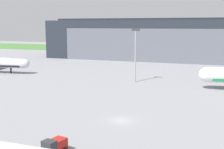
% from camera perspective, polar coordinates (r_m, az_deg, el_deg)
% --- Properties ---
extents(ground_plane, '(440.00, 440.00, 0.00)m').
position_cam_1_polar(ground_plane, '(57.90, 1.67, -8.51)').
color(ground_plane, gray).
extents(grass_field_strip, '(440.00, 56.00, 0.08)m').
position_cam_1_polar(grass_field_strip, '(213.86, 15.54, 4.18)').
color(grass_field_strip, '#477937').
rests_on(grass_field_strip, ground_plane).
extents(maintenance_hangar, '(107.33, 35.04, 21.00)m').
position_cam_1_polar(maintenance_hangar, '(163.21, 7.47, 6.49)').
color(maintenance_hangar, '#232833').
rests_on(maintenance_hangar, ground_plane).
extents(stair_truck, '(2.82, 3.79, 2.21)m').
position_cam_1_polar(stair_truck, '(44.09, -10.64, -12.87)').
color(stair_truck, '#2D2D33').
rests_on(stair_truck, ground_plane).
extents(apron_light_mast, '(2.40, 0.50, 16.58)m').
position_cam_1_polar(apron_light_mast, '(94.83, 4.37, 4.51)').
color(apron_light_mast, '#99999E').
rests_on(apron_light_mast, ground_plane).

